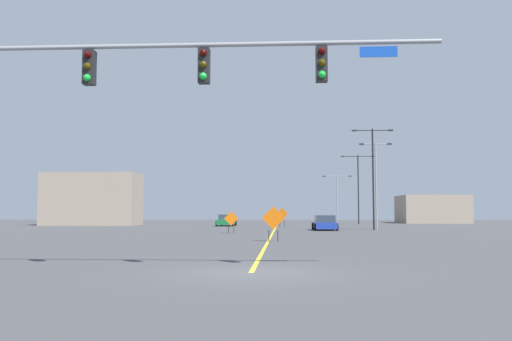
{
  "coord_description": "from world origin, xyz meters",
  "views": [
    {
      "loc": [
        0.99,
        -15.59,
        1.81
      ],
      "look_at": [
        -1.26,
        25.75,
        4.9
      ],
      "focal_mm": 37.45,
      "sensor_mm": 36.0,
      "label": 1
    }
  ],
  "objects_px": {
    "traffic_signal_assembly": "(138,84)",
    "construction_sign_left_lane": "(231,220)",
    "car_green_far": "(226,220)",
    "street_lamp_mid_left": "(358,183)",
    "construction_sign_median_near": "(282,215)",
    "street_lamp_near_right": "(373,170)",
    "street_lamp_far_right": "(376,178)",
    "construction_sign_right_lane": "(273,219)",
    "car_blue_distant": "(325,223)",
    "street_lamp_far_left": "(337,194)"
  },
  "relations": [
    {
      "from": "traffic_signal_assembly",
      "to": "street_lamp_far_right",
      "type": "height_order",
      "value": "street_lamp_far_right"
    },
    {
      "from": "street_lamp_far_right",
      "to": "car_green_far",
      "type": "relative_size",
      "value": 1.86
    },
    {
      "from": "traffic_signal_assembly",
      "to": "construction_sign_left_lane",
      "type": "xyz_separation_m",
      "value": [
        0.16,
        26.37,
        -4.53
      ]
    },
    {
      "from": "street_lamp_near_right",
      "to": "street_lamp_far_left",
      "type": "distance_m",
      "value": 30.06
    },
    {
      "from": "street_lamp_mid_left",
      "to": "street_lamp_far_left",
      "type": "xyz_separation_m",
      "value": [
        -1.89,
        9.21,
        -1.08
      ]
    },
    {
      "from": "traffic_signal_assembly",
      "to": "construction_sign_median_near",
      "type": "bearing_deg",
      "value": 84.4
    },
    {
      "from": "street_lamp_far_right",
      "to": "car_blue_distant",
      "type": "relative_size",
      "value": 2.12
    },
    {
      "from": "street_lamp_far_right",
      "to": "street_lamp_mid_left",
      "type": "bearing_deg",
      "value": 87.34
    },
    {
      "from": "street_lamp_far_left",
      "to": "construction_sign_left_lane",
      "type": "distance_m",
      "value": 39.81
    },
    {
      "from": "street_lamp_far_right",
      "to": "construction_sign_left_lane",
      "type": "height_order",
      "value": "street_lamp_far_right"
    },
    {
      "from": "construction_sign_left_lane",
      "to": "car_blue_distant",
      "type": "distance_m",
      "value": 10.51
    },
    {
      "from": "street_lamp_far_right",
      "to": "street_lamp_far_left",
      "type": "bearing_deg",
      "value": 92.06
    },
    {
      "from": "car_blue_distant",
      "to": "street_lamp_near_right",
      "type": "bearing_deg",
      "value": 10.14
    },
    {
      "from": "street_lamp_far_right",
      "to": "construction_sign_right_lane",
      "type": "distance_m",
      "value": 23.0
    },
    {
      "from": "street_lamp_near_right",
      "to": "construction_sign_median_near",
      "type": "bearing_deg",
      "value": 138.5
    },
    {
      "from": "traffic_signal_assembly",
      "to": "construction_sign_right_lane",
      "type": "height_order",
      "value": "traffic_signal_assembly"
    },
    {
      "from": "car_blue_distant",
      "to": "street_lamp_mid_left",
      "type": "bearing_deg",
      "value": 74.44
    },
    {
      "from": "street_lamp_near_right",
      "to": "car_green_far",
      "type": "height_order",
      "value": "street_lamp_near_right"
    },
    {
      "from": "traffic_signal_assembly",
      "to": "street_lamp_near_right",
      "type": "bearing_deg",
      "value": 69.82
    },
    {
      "from": "street_lamp_mid_left",
      "to": "construction_sign_left_lane",
      "type": "xyz_separation_m",
      "value": [
        -13.86,
        -28.63,
        -4.3
      ]
    },
    {
      "from": "street_lamp_near_right",
      "to": "street_lamp_mid_left",
      "type": "xyz_separation_m",
      "value": [
        1.46,
        20.82,
        -0.12
      ]
    },
    {
      "from": "car_green_far",
      "to": "street_lamp_mid_left",
      "type": "bearing_deg",
      "value": 27.74
    },
    {
      "from": "street_lamp_far_right",
      "to": "street_lamp_mid_left",
      "type": "height_order",
      "value": "street_lamp_mid_left"
    },
    {
      "from": "traffic_signal_assembly",
      "to": "construction_sign_left_lane",
      "type": "relative_size",
      "value": 8.2
    },
    {
      "from": "construction_sign_left_lane",
      "to": "street_lamp_mid_left",
      "type": "bearing_deg",
      "value": 64.17
    },
    {
      "from": "construction_sign_median_near",
      "to": "traffic_signal_assembly",
      "type": "bearing_deg",
      "value": -95.6
    },
    {
      "from": "street_lamp_mid_left",
      "to": "car_blue_distant",
      "type": "xyz_separation_m",
      "value": [
        -6.03,
        -21.64,
        -4.73
      ]
    },
    {
      "from": "traffic_signal_assembly",
      "to": "construction_sign_right_lane",
      "type": "relative_size",
      "value": 6.93
    },
    {
      "from": "traffic_signal_assembly",
      "to": "car_green_far",
      "type": "height_order",
      "value": "traffic_signal_assembly"
    },
    {
      "from": "street_lamp_near_right",
      "to": "street_lamp_mid_left",
      "type": "relative_size",
      "value": 1.04
    },
    {
      "from": "street_lamp_near_right",
      "to": "construction_sign_left_lane",
      "type": "distance_m",
      "value": 15.3
    },
    {
      "from": "street_lamp_far_right",
      "to": "construction_sign_left_lane",
      "type": "distance_m",
      "value": 16.66
    },
    {
      "from": "traffic_signal_assembly",
      "to": "street_lamp_mid_left",
      "type": "distance_m",
      "value": 56.76
    },
    {
      "from": "traffic_signal_assembly",
      "to": "construction_sign_left_lane",
      "type": "height_order",
      "value": "traffic_signal_assembly"
    },
    {
      "from": "street_lamp_far_left",
      "to": "car_green_far",
      "type": "distance_m",
      "value": 23.31
    },
    {
      "from": "street_lamp_far_right",
      "to": "construction_sign_right_lane",
      "type": "bearing_deg",
      "value": -114.5
    },
    {
      "from": "street_lamp_far_right",
      "to": "car_blue_distant",
      "type": "distance_m",
      "value": 7.21
    },
    {
      "from": "street_lamp_mid_left",
      "to": "car_blue_distant",
      "type": "distance_m",
      "value": 22.95
    },
    {
      "from": "street_lamp_near_right",
      "to": "construction_sign_left_lane",
      "type": "relative_size",
      "value": 5.45
    },
    {
      "from": "construction_sign_right_lane",
      "to": "street_lamp_far_left",
      "type": "bearing_deg",
      "value": 80.22
    },
    {
      "from": "street_lamp_near_right",
      "to": "car_green_far",
      "type": "relative_size",
      "value": 2.09
    },
    {
      "from": "street_lamp_far_left",
      "to": "car_green_far",
      "type": "bearing_deg",
      "value": -129.17
    },
    {
      "from": "construction_sign_median_near",
      "to": "street_lamp_far_left",
      "type": "bearing_deg",
      "value": 70.34
    },
    {
      "from": "street_lamp_near_right",
      "to": "construction_sign_median_near",
      "type": "xyz_separation_m",
      "value": [
        -8.48,
        7.5,
        -4.16
      ]
    },
    {
      "from": "construction_sign_left_lane",
      "to": "car_blue_distant",
      "type": "xyz_separation_m",
      "value": [
        7.83,
        6.99,
        -0.43
      ]
    },
    {
      "from": "traffic_signal_assembly",
      "to": "street_lamp_far_right",
      "type": "distance_m",
      "value": 38.42
    },
    {
      "from": "car_blue_distant",
      "to": "car_green_far",
      "type": "bearing_deg",
      "value": 128.67
    },
    {
      "from": "construction_sign_left_lane",
      "to": "construction_sign_median_near",
      "type": "height_order",
      "value": "construction_sign_median_near"
    },
    {
      "from": "street_lamp_mid_left",
      "to": "street_lamp_far_right",
      "type": "bearing_deg",
      "value": -92.66
    },
    {
      "from": "car_blue_distant",
      "to": "street_lamp_far_right",
      "type": "bearing_deg",
      "value": 27.98
    }
  ]
}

